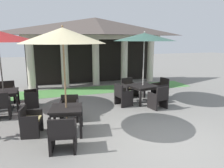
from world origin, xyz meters
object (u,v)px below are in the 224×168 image
at_px(patio_umbrella_near_foreground, 144,37).
at_px(patio_chair_mid_right_west, 30,121).
at_px(patio_chair_near_foreground_west, 123,96).
at_px(patio_chair_near_foreground_north, 129,88).
at_px(patio_chair_mid_left_north, 7,93).
at_px(patio_chair_near_foreground_east, 160,89).
at_px(patio_chair_mid_left_south, 1,106).
at_px(patio_table_mid_right, 66,111).
at_px(patio_table_mid_left, 4,94).
at_px(patio_chair_mid_left_east, 32,97).
at_px(patio_chair_near_foreground_south, 158,98).
at_px(patio_umbrella_mid_right, 63,37).
at_px(patio_table_near_foreground, 143,87).
at_px(patio_chair_mid_right_south, 63,134).
at_px(patio_chair_mid_right_north, 70,108).

distance_m(patio_umbrella_near_foreground, patio_chair_mid_right_west, 5.27).
distance_m(patio_chair_near_foreground_west, patio_chair_mid_right_west, 3.78).
distance_m(patio_chair_near_foreground_north, patio_chair_mid_left_north, 5.32).
relative_size(patio_chair_near_foreground_east, patio_chair_mid_left_south, 0.99).
height_order(patio_chair_mid_left_south, patio_table_mid_right, patio_chair_mid_left_south).
height_order(patio_chair_near_foreground_east, patio_table_mid_right, patio_chair_near_foreground_east).
xyz_separation_m(patio_table_mid_left, patio_chair_mid_left_east, (0.98, 0.06, -0.23)).
bearing_deg(patio_chair_mid_left_north, patio_chair_near_foreground_north, 168.54).
xyz_separation_m(patio_chair_near_foreground_south, patio_table_mid_right, (-3.58, -1.09, 0.24)).
height_order(patio_umbrella_mid_right, patio_chair_mid_right_west, patio_umbrella_mid_right).
bearing_deg(patio_table_near_foreground, patio_chair_mid_right_south, -139.57).
relative_size(patio_chair_near_foreground_east, patio_chair_mid_right_north, 1.16).
relative_size(patio_chair_near_foreground_north, patio_umbrella_mid_right, 0.28).
bearing_deg(patio_chair_near_foreground_east, patio_chair_near_foreground_west, 90.00).
bearing_deg(patio_chair_near_foreground_south, patio_umbrella_mid_right, -174.27).
height_order(patio_chair_mid_right_west, patio_chair_mid_right_north, patio_chair_mid_right_west).
height_order(patio_chair_mid_right_south, patio_chair_mid_right_north, patio_chair_mid_right_south).
bearing_deg(patio_chair_mid_right_south, patio_table_mid_right, 90.00).
bearing_deg(patio_umbrella_near_foreground, patio_umbrella_mid_right, -148.56).
distance_m(patio_umbrella_near_foreground, patio_chair_near_foreground_east, 2.47).
bearing_deg(patio_chair_mid_left_north, patio_chair_mid_right_south, 108.18).
distance_m(patio_chair_near_foreground_south, patio_chair_mid_right_west, 4.64).
relative_size(patio_chair_near_foreground_south, patio_chair_mid_left_south, 0.96).
xyz_separation_m(patio_chair_near_foreground_north, patio_umbrella_mid_right, (-3.19, -3.04, 2.28)).
xyz_separation_m(patio_chair_mid_right_west, patio_chair_mid_right_south, (0.78, -1.16, 0.03)).
relative_size(patio_chair_near_foreground_north, patio_chair_mid_left_north, 0.96).
height_order(patio_chair_near_foreground_south, patio_chair_mid_right_west, patio_chair_near_foreground_south).
xyz_separation_m(patio_chair_mid_left_east, patio_chair_mid_right_north, (1.23, -1.87, -0.00)).
distance_m(patio_chair_mid_left_north, patio_table_mid_right, 4.31).
bearing_deg(patio_umbrella_mid_right, patio_chair_mid_right_west, 168.95).
distance_m(patio_chair_mid_left_south, patio_chair_mid_right_west, 1.88).
bearing_deg(patio_chair_mid_right_north, patio_chair_mid_right_south, 90.00).
bearing_deg(patio_umbrella_mid_right, patio_chair_near_foreground_west, 37.88).
bearing_deg(patio_chair_mid_left_east, patio_table_mid_left, 90.00).
distance_m(patio_chair_mid_right_west, patio_chair_mid_right_south, 1.40).
xyz_separation_m(patio_umbrella_near_foreground, patio_chair_mid_left_east, (-4.42, 0.77, -2.29)).
relative_size(patio_chair_near_foreground_east, patio_chair_mid_left_north, 1.04).
relative_size(patio_chair_near_foreground_north, patio_chair_mid_right_south, 0.95).
height_order(patio_table_near_foreground, patio_chair_mid_left_north, patio_chair_mid_left_north).
bearing_deg(patio_chair_mid_right_west, patio_chair_near_foreground_south, 112.30).
height_order(patio_umbrella_near_foreground, patio_chair_near_foreground_west, patio_umbrella_near_foreground).
distance_m(patio_chair_near_foreground_east, patio_chair_mid_right_south, 5.58).
xyz_separation_m(patio_table_near_foreground, patio_umbrella_mid_right, (-3.38, -2.07, 2.05)).
bearing_deg(patio_chair_near_foreground_east, patio_chair_mid_right_north, 95.94).
bearing_deg(patio_chair_near_foreground_west, patio_chair_mid_left_south, -100.19).
distance_m(patio_umbrella_near_foreground, patio_chair_near_foreground_west, 2.49).
bearing_deg(patio_umbrella_near_foreground, patio_chair_near_foreground_south, -78.71).
bearing_deg(patio_umbrella_mid_right, patio_chair_mid_right_north, 78.95).
distance_m(patio_table_near_foreground, patio_chair_near_foreground_south, 1.02).
distance_m(patio_chair_near_foreground_south, patio_chair_mid_right_south, 4.30).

